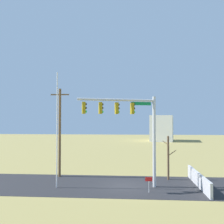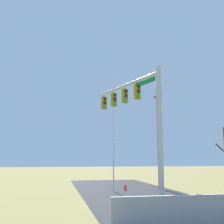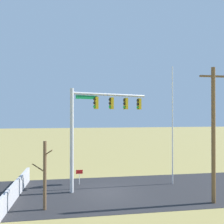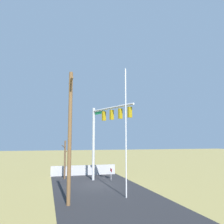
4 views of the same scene
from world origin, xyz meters
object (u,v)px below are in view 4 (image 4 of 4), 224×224
Objects in this scene: signal_mast at (104,127)px; utility_pole at (70,134)px; open_sign at (111,172)px; flagpole at (126,131)px; bare_tree at (65,159)px.

signal_mast is 0.87× the size of utility_pole.
signal_mast reaches higher than open_sign.
signal_mast is 6.41m from flagpole.
signal_mast is at bearing -133.90° from bare_tree.
utility_pole is (-0.98, 4.33, -0.29)m from flagpole.
bare_tree is at bearing 65.70° from open_sign.
flagpole is 4.45m from utility_pole.
signal_mast is 6.08m from bare_tree.
flagpole is (-6.38, -0.18, -0.66)m from signal_mast.
flagpole is 8.08× the size of open_sign.
bare_tree is (3.48, 3.62, -3.43)m from signal_mast.
flagpole reaches higher than signal_mast.
flagpole is at bearing 173.06° from open_sign.
open_sign is at bearing -31.21° from utility_pole.
signal_mast is 1.85× the size of bare_tree.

